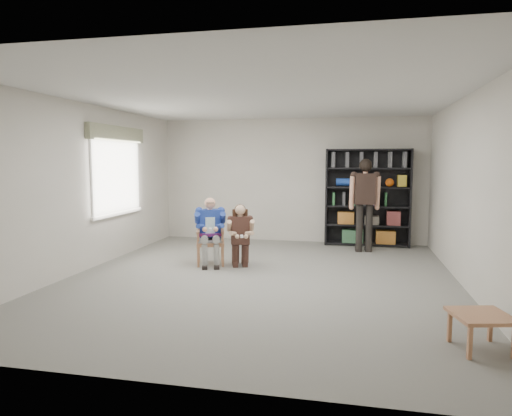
% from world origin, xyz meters
% --- Properties ---
extents(room_shell, '(6.00, 7.00, 2.80)m').
position_xyz_m(room_shell, '(0.00, 0.00, 1.40)').
color(room_shell, beige).
rests_on(room_shell, ground).
extents(floor, '(6.00, 7.00, 0.01)m').
position_xyz_m(floor, '(0.00, 0.00, 0.00)').
color(floor, slate).
rests_on(floor, ground).
extents(window_left, '(0.16, 2.00, 1.75)m').
position_xyz_m(window_left, '(-2.95, 1.00, 1.63)').
color(window_left, silver).
rests_on(window_left, room_shell).
extents(armchair, '(0.67, 0.66, 0.93)m').
position_xyz_m(armchair, '(-1.07, 0.79, 0.46)').
color(armchair, '#A97049').
rests_on(armchair, floor).
extents(seated_man, '(0.72, 0.85, 1.20)m').
position_xyz_m(seated_man, '(-1.07, 0.79, 0.60)').
color(seated_man, '#1A468D').
rests_on(seated_man, floor).
extents(kneeling_woman, '(0.67, 0.85, 1.10)m').
position_xyz_m(kneeling_woman, '(-0.49, 0.67, 0.55)').
color(kneeling_woman, '#321E16').
rests_on(kneeling_woman, floor).
extents(bookshelf, '(1.80, 0.38, 2.10)m').
position_xyz_m(bookshelf, '(1.70, 3.28, 1.05)').
color(bookshelf, black).
rests_on(bookshelf, floor).
extents(standing_man, '(0.61, 0.40, 1.87)m').
position_xyz_m(standing_man, '(1.63, 2.54, 0.93)').
color(standing_man, black).
rests_on(standing_man, floor).
extents(side_table, '(0.63, 0.63, 0.36)m').
position_xyz_m(side_table, '(2.64, -2.21, 0.18)').
color(side_table, '#A97049').
rests_on(side_table, floor).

